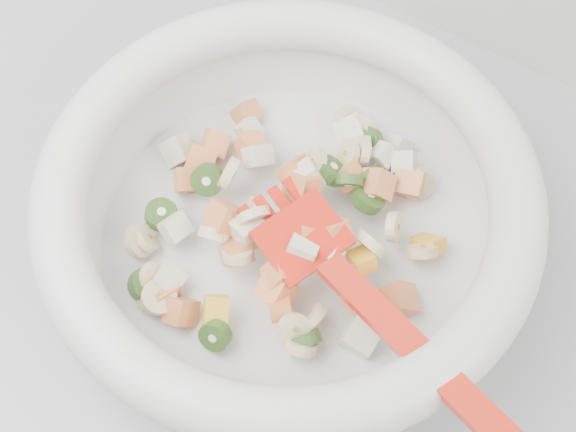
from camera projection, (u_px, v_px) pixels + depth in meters
The scene contains 2 objects.
counter at pixel (293, 413), 1.04m from camera, with size 2.00×0.60×0.90m, color gray.
mixing_bowl at pixel (288, 210), 0.61m from camera, with size 0.43×0.38×0.11m.
Camera 1 is at (0.16, 1.19, 1.48)m, focal length 50.00 mm.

